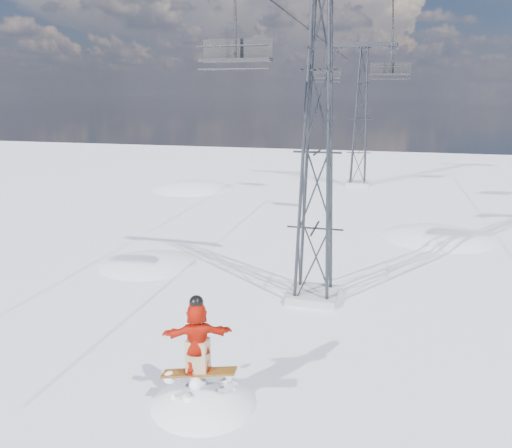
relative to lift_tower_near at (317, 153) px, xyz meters
name	(u,v)px	position (x,y,z in m)	size (l,w,h in m)	color
ground	(226,428)	(-0.80, -8.00, -5.47)	(120.00, 120.00, 0.00)	white
snow_terrain	(258,345)	(-5.57, 13.24, -15.06)	(39.00, 37.00, 22.00)	white
lift_tower_near	(317,153)	(0.00, 0.00, 0.00)	(5.20, 1.80, 11.43)	#999999
lift_tower_far	(361,119)	(0.00, 25.00, 0.00)	(5.20, 1.80, 11.43)	#999999
haul_cables	(351,29)	(0.00, 11.50, 5.38)	(4.46, 51.00, 0.06)	black
lift_chair_near	(236,52)	(-2.20, -2.37, 3.22)	(2.18, 0.63, 2.71)	black
lift_chair_mid	(390,70)	(2.20, 11.65, 3.27)	(2.13, 0.61, 2.64)	black
lift_chair_far	(326,75)	(-2.20, 18.81, 3.30)	(2.10, 0.60, 2.60)	black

